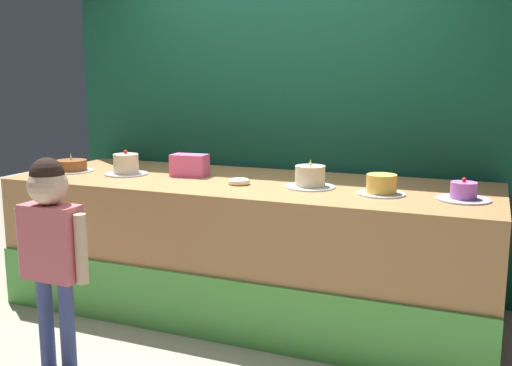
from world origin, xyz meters
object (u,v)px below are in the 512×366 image
object	(u,v)px
child_figure	(51,236)
cake_far_left	(71,166)
cake_right	(381,186)
cake_far_right	(463,193)
cake_left	(126,165)
cake_center	(310,178)
donut	(239,182)
pink_box	(190,165)

from	to	relation	value
child_figure	cake_far_left	distance (m)	1.34
cake_right	cake_far_right	size ratio (longest dim) A/B	0.94
child_figure	cake_left	distance (m)	1.18
child_figure	cake_center	xyz separation A→B (m)	(1.08, 1.14, 0.20)
donut	cake_left	world-z (taller)	cake_left
donut	cake_far_left	bearing A→B (deg)	179.23
pink_box	cake_far_left	size ratio (longest dim) A/B	0.79
donut	cake_center	distance (m)	0.47
donut	cake_far_right	bearing A→B (deg)	1.31
cake_left	cake_right	distance (m)	1.84
cake_far_left	cake_center	size ratio (longest dim) A/B	0.99
child_figure	cake_center	distance (m)	1.58
child_figure	cake_right	xyz separation A→B (m)	(1.54, 1.08, 0.19)
child_figure	pink_box	size ratio (longest dim) A/B	4.71
cake_far_left	donut	bearing A→B (deg)	-0.77
child_figure	donut	size ratio (longest dim) A/B	8.25
pink_box	cake_right	world-z (taller)	pink_box
cake_left	cake_far_right	size ratio (longest dim) A/B	1.02
cake_far_left	cake_left	world-z (taller)	cake_left
cake_far_left	cake_right	world-z (taller)	cake_far_left
cake_far_left	cake_left	xyz separation A→B (m)	(0.46, 0.04, 0.03)
child_figure	cake_left	xyz separation A→B (m)	(-0.30, 1.12, 0.21)
cake_left	cake_far_right	world-z (taller)	cake_left
cake_left	cake_center	world-z (taller)	cake_center
cake_right	pink_box	bearing A→B (deg)	173.73
child_figure	donut	world-z (taller)	child_figure
cake_right	cake_far_right	xyz separation A→B (m)	(0.46, 0.01, -0.01)
child_figure	donut	bearing A→B (deg)	59.87
cake_left	cake_far_right	distance (m)	2.30
donut	cake_left	bearing A→B (deg)	176.30
donut	cake_right	world-z (taller)	cake_right
pink_box	cake_far_left	distance (m)	0.93
child_figure	cake_right	bearing A→B (deg)	35.12
cake_left	cake_right	size ratio (longest dim) A/B	1.09
cake_far_left	cake_center	distance (m)	1.84
cake_far_left	cake_right	distance (m)	2.30
child_figure	cake_center	bearing A→B (deg)	46.58
cake_far_left	cake_left	distance (m)	0.46
child_figure	cake_far_left	xyz separation A→B (m)	(-0.76, 1.08, 0.18)
donut	cake_far_right	world-z (taller)	cake_far_right
pink_box	cake_right	distance (m)	1.39
cake_far_right	child_figure	bearing A→B (deg)	-151.27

